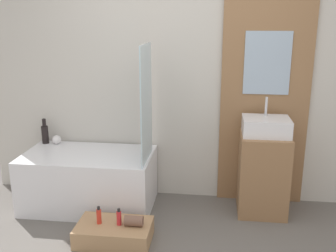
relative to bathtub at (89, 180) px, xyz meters
name	(u,v)px	position (x,y,z in m)	size (l,w,h in m)	color
wall_tiled_back	(182,77)	(0.91, 0.41, 1.01)	(4.20, 0.06, 2.60)	beige
wall_wood_accent	(266,78)	(1.74, 0.36, 1.02)	(0.87, 0.04, 2.60)	#8E6642
bathtub	(89,180)	(0.00, 0.00, 0.00)	(1.30, 0.72, 0.57)	white
glass_shower_screen	(146,104)	(0.62, -0.07, 0.83)	(0.01, 0.54, 1.09)	silver
wooden_step_bench	(114,233)	(0.42, -0.63, -0.20)	(0.64, 0.40, 0.16)	#A87F56
vanity_cabinet	(263,174)	(1.74, 0.11, 0.11)	(0.47, 0.47, 0.80)	#8E6642
sink	(266,126)	(1.74, 0.11, 0.60)	(0.44, 0.34, 0.35)	white
vase_tall_dark	(45,133)	(-0.56, 0.28, 0.39)	(0.07, 0.07, 0.27)	black
vase_round_light	(57,140)	(-0.43, 0.27, 0.33)	(0.09, 0.09, 0.09)	white
bottle_soap_primary	(99,216)	(0.29, -0.63, -0.05)	(0.04, 0.04, 0.16)	red
bottle_soap_secondary	(119,218)	(0.47, -0.63, -0.06)	(0.04, 0.04, 0.15)	red
towel_roll	(134,221)	(0.59, -0.63, -0.08)	(0.09, 0.09, 0.16)	brown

